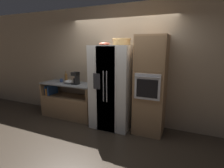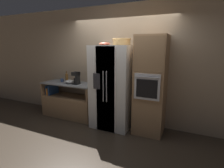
# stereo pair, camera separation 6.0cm
# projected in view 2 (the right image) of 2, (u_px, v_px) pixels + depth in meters

# --- Properties ---
(ground_plane) EXTENTS (20.00, 20.00, 0.00)m
(ground_plane) POSITION_uv_depth(u_px,v_px,m) (115.00, 126.00, 4.16)
(ground_plane) COLOR #382D23
(wall_back) EXTENTS (12.00, 0.06, 2.80)m
(wall_back) POSITION_uv_depth(u_px,v_px,m) (122.00, 65.00, 4.22)
(wall_back) COLOR tan
(wall_back) RESTS_ON ground_plane
(counter_left) EXTENTS (1.46, 0.60, 0.91)m
(counter_left) POSITION_uv_depth(u_px,v_px,m) (70.00, 104.00, 4.71)
(counter_left) COLOR #A87F56
(counter_left) RESTS_ON ground_plane
(refrigerator) EXTENTS (0.90, 0.76, 1.88)m
(refrigerator) POSITION_uv_depth(u_px,v_px,m) (112.00, 87.00, 3.99)
(refrigerator) COLOR white
(refrigerator) RESTS_ON ground_plane
(wall_oven) EXTENTS (0.62, 0.68, 2.08)m
(wall_oven) POSITION_uv_depth(u_px,v_px,m) (150.00, 86.00, 3.67)
(wall_oven) COLOR #A87F56
(wall_oven) RESTS_ON ground_plane
(wicker_basket) EXTENTS (0.40, 0.40, 0.14)m
(wicker_basket) POSITION_uv_depth(u_px,v_px,m) (122.00, 41.00, 3.75)
(wicker_basket) COLOR tan
(wicker_basket) RESTS_ON refrigerator
(fruit_bowl) EXTENTS (0.25, 0.25, 0.07)m
(fruit_bowl) POSITION_uv_depth(u_px,v_px,m) (105.00, 44.00, 3.85)
(fruit_bowl) COLOR #DB664C
(fruit_bowl) RESTS_ON refrigerator
(bottle_tall) EXTENTS (0.08, 0.08, 0.28)m
(bottle_tall) POSITION_uv_depth(u_px,v_px,m) (67.00, 77.00, 4.74)
(bottle_tall) COLOR brown
(bottle_tall) RESTS_ON counter_left
(mug) EXTENTS (0.11, 0.08, 0.08)m
(mug) POSITION_uv_depth(u_px,v_px,m) (62.00, 80.00, 4.73)
(mug) COLOR #384C7A
(mug) RESTS_ON counter_left
(mixing_bowl) EXTENTS (0.23, 0.23, 0.09)m
(mixing_bowl) POSITION_uv_depth(u_px,v_px,m) (70.00, 82.00, 4.52)
(mixing_bowl) COLOR white
(mixing_bowl) RESTS_ON counter_left
(coffee_maker) EXTENTS (0.16, 0.16, 0.31)m
(coffee_maker) POSITION_uv_depth(u_px,v_px,m) (76.00, 78.00, 4.39)
(coffee_maker) COLOR black
(coffee_maker) RESTS_ON counter_left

